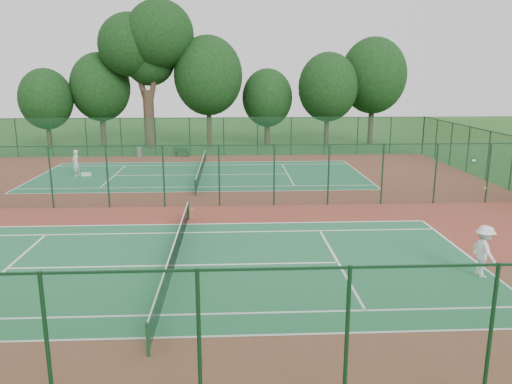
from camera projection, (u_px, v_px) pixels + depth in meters
ground at (192, 206)px, 28.12m from camera, size 120.00×120.00×0.00m
red_pad at (192, 206)px, 28.12m from camera, size 40.00×36.00×0.01m
court_near at (175, 266)px, 19.37m from camera, size 23.77×10.97×0.01m
court_far at (202, 175)px, 36.87m from camera, size 23.77×10.97×0.01m
fence_north at (207, 137)px, 45.22m from camera, size 40.00×0.09×3.50m
fence_south at (124, 349)px, 10.22m from camera, size 40.00×0.09×3.50m
fence_divider at (192, 176)px, 27.72m from camera, size 40.00×0.09×3.50m
tennis_net_near at (175, 253)px, 19.25m from camera, size 0.10×12.90×0.97m
tennis_net_far at (201, 168)px, 36.75m from camera, size 0.10×12.90×0.97m
player_near at (484, 251)px, 18.13m from camera, size 0.92×1.35×1.94m
player_far at (76, 163)px, 36.15m from camera, size 0.63×0.80×1.93m
trash_bin at (139, 152)px, 44.78m from camera, size 0.59×0.59×0.90m
bench at (181, 152)px, 44.92m from camera, size 1.46×0.79×0.86m
kit_bag at (86, 174)px, 36.44m from camera, size 0.71×0.34×0.26m
stray_ball_a at (192, 210)px, 27.20m from camera, size 0.07×0.07×0.07m
stray_ball_b at (315, 208)px, 27.62m from camera, size 0.07×0.07×0.07m
stray_ball_c at (194, 209)px, 27.45m from camera, size 0.08×0.08×0.08m
big_tree at (147, 44)px, 48.27m from camera, size 9.29×6.80×14.28m
evergreen_row at (215, 146)px, 51.72m from camera, size 39.00×5.00×12.00m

